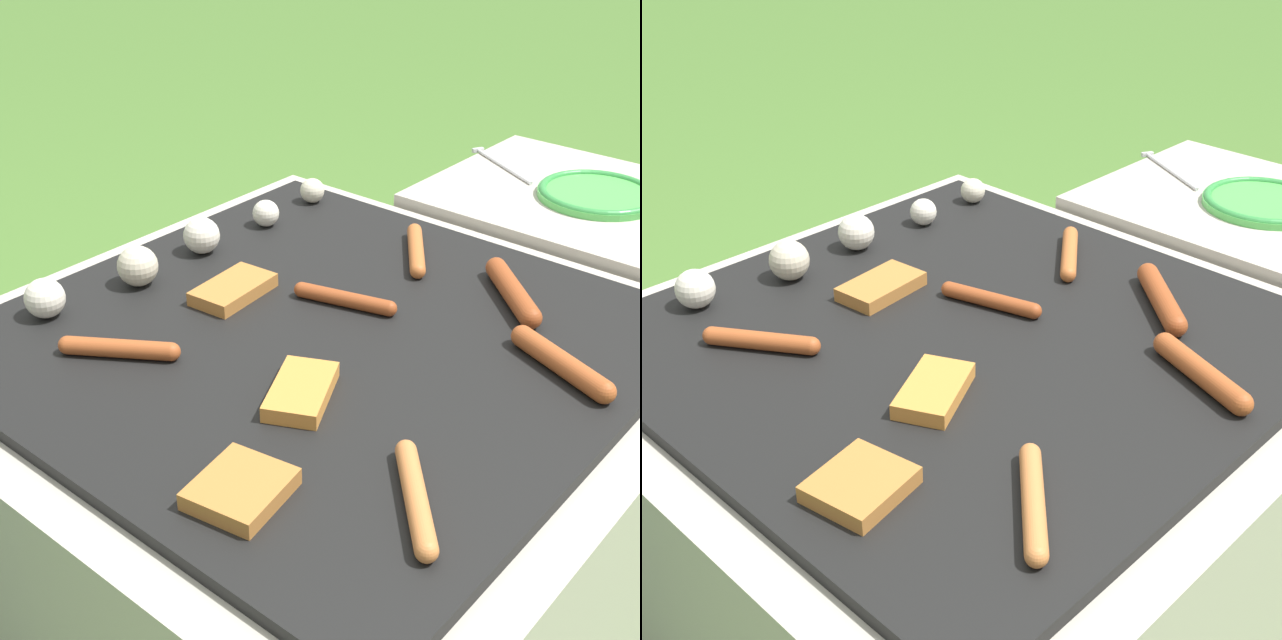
% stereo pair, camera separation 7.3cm
% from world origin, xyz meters
% --- Properties ---
extents(ground_plane, '(14.00, 14.00, 0.00)m').
position_xyz_m(ground_plane, '(0.00, 0.00, 0.00)').
color(ground_plane, '#47702D').
extents(grill, '(0.90, 0.90, 0.43)m').
position_xyz_m(grill, '(0.00, 0.00, 0.21)').
color(grill, '#B2AA9E').
rests_on(grill, ground_plane).
extents(side_ledge, '(0.44, 0.54, 0.43)m').
position_xyz_m(side_ledge, '(0.68, -0.06, 0.22)').
color(side_ledge, '#B2AA9E').
rests_on(side_ledge, ground_plane).
extents(sausage_back_center, '(0.13, 0.14, 0.03)m').
position_xyz_m(sausage_back_center, '(0.24, -0.15, 0.45)').
color(sausage_back_center, '#93421E').
rests_on(sausage_back_center, grill).
extents(sausage_front_right, '(0.13, 0.12, 0.02)m').
position_xyz_m(sausage_front_right, '(-0.20, -0.29, 0.44)').
color(sausage_front_right, '#C6753D').
rests_on(sausage_front_right, grill).
extents(sausage_back_left, '(0.06, 0.15, 0.02)m').
position_xyz_m(sausage_back_left, '(0.08, 0.02, 0.44)').
color(sausage_back_left, '#93421E').
rests_on(sausage_back_left, grill).
extents(sausage_mid_right, '(0.14, 0.11, 0.02)m').
position_xyz_m(sausage_mid_right, '(0.27, 0.04, 0.44)').
color(sausage_mid_right, '#B7602D').
rests_on(sausage_mid_right, grill).
extents(sausage_mid_left, '(0.10, 0.14, 0.02)m').
position_xyz_m(sausage_mid_left, '(-0.21, 0.16, 0.44)').
color(sausage_mid_left, '#A34C23').
rests_on(sausage_mid_left, grill).
extents(sausage_front_center, '(0.08, 0.16, 0.03)m').
position_xyz_m(sausage_front_center, '(0.12, -0.29, 0.44)').
color(sausage_front_center, '#A34C23').
rests_on(sausage_front_center, grill).
extents(bread_slice_center, '(0.11, 0.10, 0.02)m').
position_xyz_m(bread_slice_center, '(-0.30, -0.15, 0.44)').
color(bread_slice_center, '#B27033').
rests_on(bread_slice_center, grill).
extents(bread_slice_left, '(0.13, 0.08, 0.02)m').
position_xyz_m(bread_slice_left, '(-0.00, 0.16, 0.44)').
color(bread_slice_left, '#B27033').
rests_on(bread_slice_left, grill).
extents(bread_slice_right, '(0.13, 0.11, 0.02)m').
position_xyz_m(bread_slice_right, '(-0.13, -0.08, 0.44)').
color(bread_slice_right, '#D18438').
rests_on(bread_slice_right, grill).
extents(mushroom_row, '(0.72, 0.08, 0.06)m').
position_xyz_m(mushroom_row, '(-0.04, 0.30, 0.46)').
color(mushroom_row, beige).
rests_on(mushroom_row, grill).
extents(plate_colorful, '(0.21, 0.21, 0.02)m').
position_xyz_m(plate_colorful, '(0.68, -0.08, 0.44)').
color(plate_colorful, '#4CB24C').
rests_on(plate_colorful, side_ledge).
extents(fork_utensil, '(0.11, 0.18, 0.01)m').
position_xyz_m(fork_utensil, '(0.71, 0.14, 0.43)').
color(fork_utensil, silver).
rests_on(fork_utensil, side_ledge).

